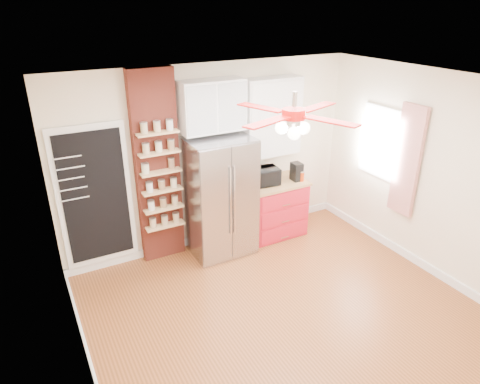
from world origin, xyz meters
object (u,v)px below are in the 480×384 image
red_cabinet (274,208)px  toaster_oven (263,177)px  pantry_jar_oats (145,169)px  fridge (220,197)px  coffee_maker (297,172)px  canister_left (301,176)px  ceiling_fan (294,115)px

red_cabinet → toaster_oven: bearing=179.3°
pantry_jar_oats → toaster_oven: bearing=-3.8°
fridge → coffee_maker: fridge is taller
coffee_maker → canister_left: coffee_maker is taller
red_cabinet → toaster_oven: 0.62m
ceiling_fan → canister_left: bearing=49.8°
fridge → ceiling_fan: 2.25m
fridge → toaster_oven: size_ratio=3.78×
ceiling_fan → canister_left: ceiling_fan is taller
red_cabinet → pantry_jar_oats: bearing=176.5°
red_cabinet → canister_left: 0.66m
red_cabinet → coffee_maker: coffee_maker is taller
pantry_jar_oats → ceiling_fan: bearing=-59.8°
fridge → pantry_jar_oats: fridge is taller
fridge → canister_left: 1.35m
red_cabinet → toaster_oven: (-0.22, 0.00, 0.58)m
fridge → ceiling_fan: ceiling_fan is taller
fridge → pantry_jar_oats: bearing=170.3°
fridge → red_cabinet: size_ratio=1.86×
red_cabinet → pantry_jar_oats: (-1.97, 0.12, 0.98)m
red_cabinet → coffee_maker: size_ratio=3.31×
red_cabinet → canister_left: size_ratio=6.34×
fridge → pantry_jar_oats: 1.16m
pantry_jar_oats → coffee_maker: bearing=-5.4°
fridge → coffee_maker: size_ratio=6.17×
ceiling_fan → toaster_oven: 2.30m
red_cabinet → pantry_jar_oats: 2.20m
canister_left → pantry_jar_oats: size_ratio=1.21×
fridge → red_cabinet: 1.06m
fridge → coffee_maker: 1.30m
toaster_oven → pantry_jar_oats: 1.80m
red_cabinet → coffee_maker: 0.68m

